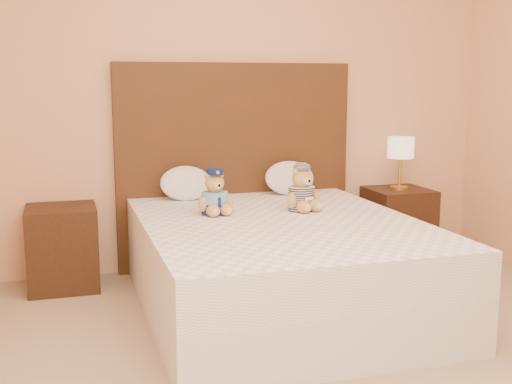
# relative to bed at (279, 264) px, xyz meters

# --- Properties ---
(bed) EXTENTS (1.60, 2.00, 0.55)m
(bed) POSITION_rel_bed_xyz_m (0.00, 0.00, 0.00)
(bed) COLOR white
(bed) RESTS_ON ground
(headboard) EXTENTS (1.75, 0.08, 1.50)m
(headboard) POSITION_rel_bed_xyz_m (0.00, 1.01, 0.47)
(headboard) COLOR #472515
(headboard) RESTS_ON ground
(nightstand_left) EXTENTS (0.45, 0.45, 0.55)m
(nightstand_left) POSITION_rel_bed_xyz_m (-1.25, 0.80, -0.00)
(nightstand_left) COLOR #351B10
(nightstand_left) RESTS_ON ground
(nightstand_right) EXTENTS (0.45, 0.45, 0.55)m
(nightstand_right) POSITION_rel_bed_xyz_m (1.25, 0.80, -0.00)
(nightstand_right) COLOR #351B10
(nightstand_right) RESTS_ON ground
(lamp) EXTENTS (0.20, 0.20, 0.40)m
(lamp) POSITION_rel_bed_xyz_m (1.25, 0.80, 0.57)
(lamp) COLOR gold
(lamp) RESTS_ON nightstand_right
(teddy_police) EXTENTS (0.28, 0.27, 0.28)m
(teddy_police) POSITION_rel_bed_xyz_m (-0.33, 0.28, 0.42)
(teddy_police) COLOR tan
(teddy_police) RESTS_ON bed
(teddy_prisoner) EXTENTS (0.31, 0.31, 0.29)m
(teddy_prisoner) POSITION_rel_bed_xyz_m (0.23, 0.23, 0.42)
(teddy_prisoner) COLOR tan
(teddy_prisoner) RESTS_ON bed
(pillow_left) EXTENTS (0.36, 0.23, 0.26)m
(pillow_left) POSITION_rel_bed_xyz_m (-0.41, 0.83, 0.40)
(pillow_left) COLOR white
(pillow_left) RESTS_ON bed
(pillow_right) EXTENTS (0.37, 0.24, 0.26)m
(pillow_right) POSITION_rel_bed_xyz_m (0.36, 0.83, 0.41)
(pillow_right) COLOR white
(pillow_right) RESTS_ON bed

